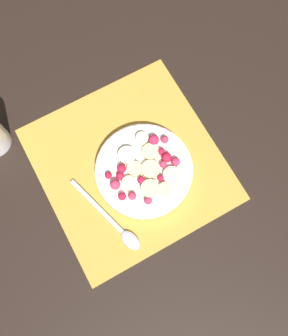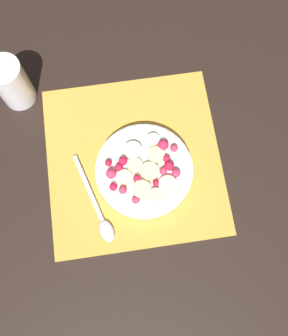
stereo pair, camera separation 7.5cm
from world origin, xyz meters
name	(u,v)px [view 1 (the left image)]	position (x,y,z in m)	size (l,w,h in m)	color
ground_plane	(130,164)	(0.00, 0.00, 0.00)	(3.00, 3.00, 0.00)	black
placemat	(129,164)	(0.00, 0.00, 0.00)	(0.37, 0.38, 0.01)	gold
fruit_bowl	(144,170)	(-0.02, 0.03, 0.02)	(0.20, 0.20, 0.05)	white
spoon	(119,228)	(0.08, 0.11, 0.01)	(0.07, 0.19, 0.01)	#B2B2B7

